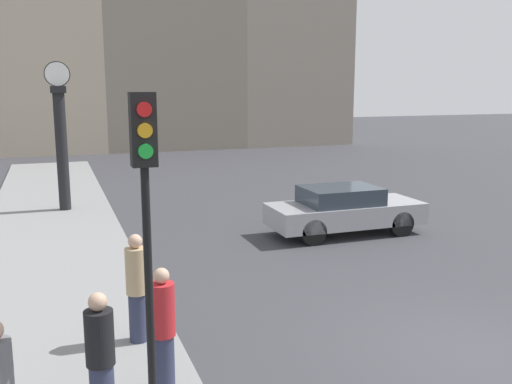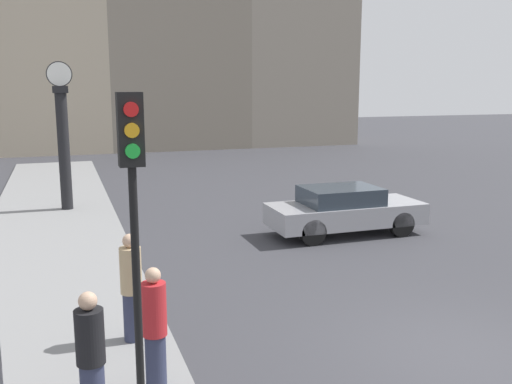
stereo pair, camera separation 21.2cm
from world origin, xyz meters
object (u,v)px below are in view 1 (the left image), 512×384
at_px(traffic_light_near, 146,204).
at_px(street_clock, 61,140).
at_px(pedestrian_red_top, 163,329).
at_px(pedestrian_tan_coat, 137,288).
at_px(sedan_car, 344,210).
at_px(pedestrian_black_jacket, 101,357).

height_order(traffic_light_near, street_clock, street_clock).
distance_m(pedestrian_red_top, pedestrian_tan_coat, 1.64).
relative_size(sedan_car, pedestrian_tan_coat, 2.48).
relative_size(traffic_light_near, pedestrian_red_top, 2.33).
height_order(sedan_car, pedestrian_red_top, pedestrian_red_top).
xyz_separation_m(traffic_light_near, street_clock, (-0.58, 13.74, -0.57)).
distance_m(traffic_light_near, pedestrian_black_jacket, 2.25).
height_order(pedestrian_red_top, pedestrian_tan_coat, pedestrian_tan_coat).
xyz_separation_m(traffic_light_near, pedestrian_tan_coat, (0.25, 2.92, -1.97)).
height_order(traffic_light_near, pedestrian_black_jacket, traffic_light_near).
bearing_deg(sedan_car, pedestrian_black_jacket, -134.80).
height_order(street_clock, pedestrian_red_top, street_clock).
bearing_deg(sedan_car, pedestrian_tan_coat, -141.21).
bearing_deg(pedestrian_red_top, street_clock, 94.35).
xyz_separation_m(traffic_light_near, pedestrian_red_top, (0.36, 1.28, -2.00)).
relative_size(sedan_car, traffic_light_near, 1.10).
xyz_separation_m(sedan_car, pedestrian_red_top, (-6.50, -6.95, 0.29)).
distance_m(sedan_car, traffic_light_near, 10.96).
bearing_deg(sedan_car, pedestrian_red_top, -133.10).
distance_m(pedestrian_black_jacket, pedestrian_tan_coat, 2.22).
bearing_deg(pedestrian_red_top, traffic_light_near, -105.76).
distance_m(street_clock, pedestrian_black_jacket, 13.00).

